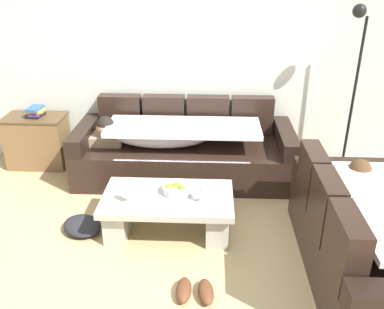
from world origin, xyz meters
name	(u,v)px	position (x,y,z in m)	size (l,w,h in m)	color
ground_plane	(163,266)	(0.00, 0.00, 0.00)	(14.00, 14.00, 0.00)	tan
back_wall	(180,53)	(0.00, 2.15, 1.35)	(9.00, 0.10, 2.70)	beige
couch_along_wall	(181,151)	(0.04, 1.63, 0.33)	(2.48, 0.92, 0.88)	black
couch_near_window	(367,239)	(1.63, 0.00, 0.34)	(0.92, 1.88, 0.88)	black
coffee_table	(168,209)	(0.00, 0.52, 0.24)	(1.20, 0.68, 0.38)	#A3A499
fruit_bowl	(177,189)	(0.08, 0.58, 0.42)	(0.28, 0.28, 0.10)	silver
wine_glass_near_left	(128,191)	(-0.33, 0.39, 0.50)	(0.07, 0.07, 0.17)	silver
wine_glass_near_right	(203,191)	(0.33, 0.42, 0.50)	(0.07, 0.07, 0.17)	silver
open_magazine	(209,194)	(0.38, 0.56, 0.39)	(0.28, 0.21, 0.01)	white
side_cabinet	(38,141)	(-1.74, 1.85, 0.32)	(0.72, 0.44, 0.64)	brown
book_stack_on_cabinet	(36,112)	(-1.71, 1.85, 0.70)	(0.21, 0.23, 0.12)	black
floor_lamp	(352,84)	(1.91, 1.74, 1.12)	(0.33, 0.31, 1.95)	black
pair_of_shoes	(195,291)	(0.29, -0.32, 0.04)	(0.31, 0.29, 0.09)	#59331E
crumpled_garment	(82,226)	(-0.81, 0.47, 0.06)	(0.40, 0.32, 0.12)	#232328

